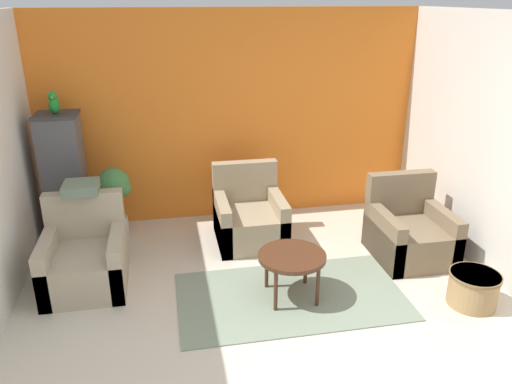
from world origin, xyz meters
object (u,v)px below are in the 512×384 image
armchair_middle (249,218)px  parrot (54,103)px  armchair_right (409,233)px  wicker_basket (473,288)px  potted_plant (114,193)px  armchair_left (85,260)px  coffee_table (292,259)px  birdcage (65,180)px

armchair_middle → parrot: parrot is taller
armchair_right → wicker_basket: size_ratio=1.87×
wicker_basket → potted_plant: bearing=148.7°
armchair_middle → armchair_left: bearing=-159.3°
coffee_table → armchair_right: armchair_right is taller
armchair_right → parrot: size_ratio=3.55×
armchair_right → coffee_table: bearing=-159.3°
coffee_table → parrot: 2.95m
armchair_left → birdcage: bearing=105.2°
wicker_basket → birdcage: bearing=151.6°
birdcage → parrot: (0.00, 0.00, 0.86)m
armchair_middle → parrot: size_ratio=3.55×
parrot → wicker_basket: bearing=-28.4°
birdcage → potted_plant: bearing=-5.7°
coffee_table → armchair_right: (1.44, 0.55, -0.13)m
wicker_basket → armchair_middle: bearing=136.7°
armchair_left → parrot: parrot is taller
armchair_left → armchair_right: size_ratio=1.00×
coffee_table → armchair_left: size_ratio=0.73×
birdcage → wicker_basket: birdcage is taller
armchair_right → birdcage: birdcage is taller
armchair_left → potted_plant: (0.23, 0.97, 0.29)m
armchair_middle → birdcage: birdcage is taller
coffee_table → wicker_basket: (1.59, -0.42, -0.23)m
armchair_right → wicker_basket: armchair_right is taller
coffee_table → armchair_left: bearing=162.7°
coffee_table → armchair_middle: (-0.17, 1.24, -0.13)m
coffee_table → potted_plant: potted_plant is taller
potted_plant → wicker_basket: (3.25, -1.98, -0.39)m
coffee_table → parrot: parrot is taller
coffee_table → wicker_basket: 1.66m
armchair_middle → potted_plant: (-1.49, 0.32, 0.29)m
armchair_right → parrot: bearing=163.6°
birdcage → parrot: size_ratio=6.17×
birdcage → wicker_basket: size_ratio=3.25×
armchair_left → armchair_right: same height
armchair_right → armchair_middle: bearing=156.7°
armchair_middle → armchair_right: bearing=-23.3°
wicker_basket → armchair_left: bearing=163.8°
coffee_table → birdcage: size_ratio=0.42×
armchair_middle → wicker_basket: armchair_middle is taller
coffee_table → armchair_middle: bearing=97.9°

